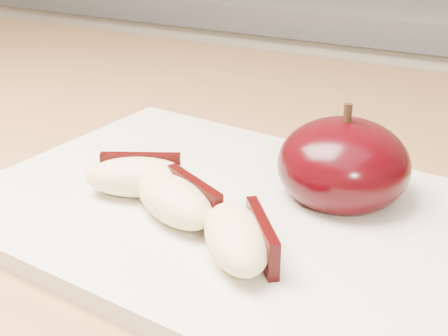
% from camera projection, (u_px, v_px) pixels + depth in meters
% --- Properties ---
extents(cutting_board, '(0.35, 0.27, 0.01)m').
position_uv_depth(cutting_board, '(224.00, 211.00, 0.41)').
color(cutting_board, silver).
rests_on(cutting_board, island_counter).
extents(apple_half, '(0.12, 0.12, 0.07)m').
position_uv_depth(apple_half, '(343.00, 165.00, 0.41)').
color(apple_half, black).
rests_on(apple_half, cutting_board).
extents(apple_wedge_a, '(0.08, 0.06, 0.03)m').
position_uv_depth(apple_wedge_a, '(138.00, 176.00, 0.41)').
color(apple_wedge_a, beige).
rests_on(apple_wedge_a, cutting_board).
extents(apple_wedge_b, '(0.08, 0.06, 0.03)m').
position_uv_depth(apple_wedge_b, '(177.00, 200.00, 0.38)').
color(apple_wedge_b, beige).
rests_on(apple_wedge_b, cutting_board).
extents(apple_wedge_c, '(0.07, 0.08, 0.03)m').
position_uv_depth(apple_wedge_c, '(239.00, 238.00, 0.34)').
color(apple_wedge_c, beige).
rests_on(apple_wedge_c, cutting_board).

